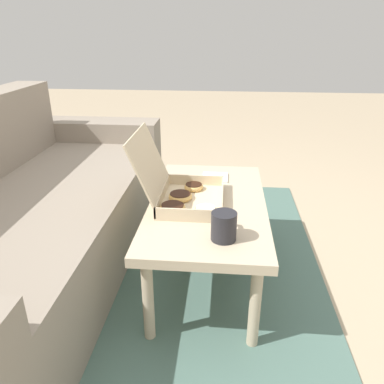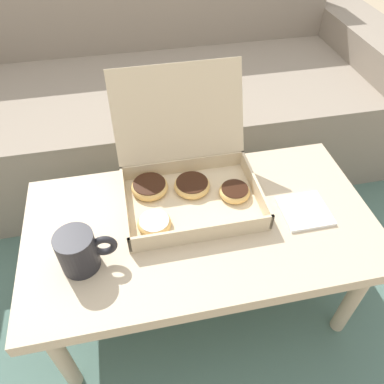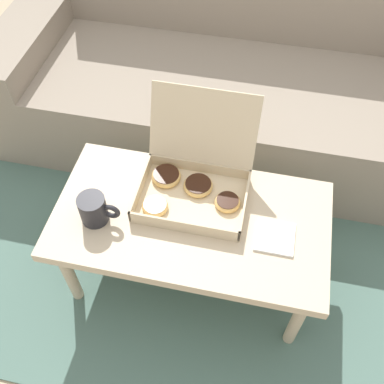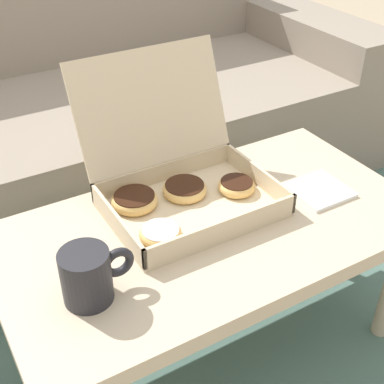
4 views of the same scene
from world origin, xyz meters
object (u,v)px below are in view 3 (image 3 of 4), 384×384
Objects in this scene: coffee_mug at (94,209)px; couch at (229,85)px; coffee_table at (191,224)px; pastry_box at (192,178)px.

couch is at bearing 71.76° from coffee_mug.
coffee_table is 2.50× the size of pastry_box.
couch is 1.04m from coffee_mug.
coffee_mug is at bearing -108.24° from couch.
couch is at bearing 88.28° from pastry_box.
couch is 15.19× the size of coffee_mug.
couch is 0.79m from pastry_box.
coffee_table is at bearing -79.58° from pastry_box.
coffee_table is (0.00, -0.90, 0.09)m from couch.
coffee_mug is (-0.32, -0.97, 0.19)m from couch.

